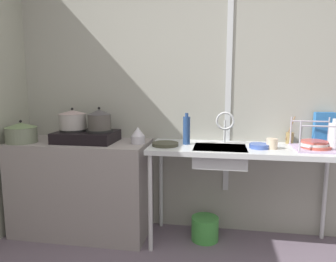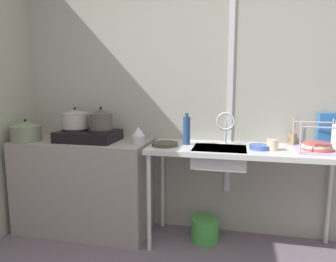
% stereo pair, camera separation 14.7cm
% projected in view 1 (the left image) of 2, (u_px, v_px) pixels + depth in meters
% --- Properties ---
extents(wall_back, '(4.49, 0.10, 2.58)m').
position_uv_depth(wall_back, '(215.00, 92.00, 2.81)').
color(wall_back, '#9F9E92').
rests_on(wall_back, ground).
extents(wall_metal_strip, '(0.05, 0.01, 2.06)m').
position_uv_depth(wall_metal_strip, '(229.00, 78.00, 2.71)').
color(wall_metal_strip, silver).
extents(counter_concrete, '(1.22, 0.54, 0.85)m').
position_uv_depth(counter_concrete, '(82.00, 187.00, 2.82)').
color(counter_concrete, gray).
rests_on(counter_concrete, ground).
extents(counter_sink, '(1.54, 0.54, 0.85)m').
position_uv_depth(counter_sink, '(243.00, 155.00, 2.53)').
color(counter_sink, silver).
rests_on(counter_sink, ground).
extents(stove, '(0.52, 0.38, 0.11)m').
position_uv_depth(stove, '(87.00, 136.00, 2.74)').
color(stove, black).
rests_on(stove, counter_concrete).
extents(pot_on_left_burner, '(0.24, 0.24, 0.19)m').
position_uv_depth(pot_on_left_burner, '(73.00, 120.00, 2.74)').
color(pot_on_left_burner, '#A09A94').
rests_on(pot_on_left_burner, stove).
extents(pot_on_right_burner, '(0.20, 0.20, 0.20)m').
position_uv_depth(pot_on_right_burner, '(99.00, 120.00, 2.69)').
color(pot_on_right_burner, '#49453F').
rests_on(pot_on_right_burner, stove).
extents(pot_beside_stove, '(0.27, 0.27, 0.20)m').
position_uv_depth(pot_beside_stove, '(21.00, 133.00, 2.70)').
color(pot_beside_stove, slate).
rests_on(pot_beside_stove, counter_concrete).
extents(percolator, '(0.12, 0.12, 0.14)m').
position_uv_depth(percolator, '(138.00, 135.00, 2.65)').
color(percolator, '#BDB9C3').
rests_on(percolator, counter_concrete).
extents(sink_basin, '(0.42, 0.34, 0.15)m').
position_uv_depth(sink_basin, '(220.00, 156.00, 2.52)').
color(sink_basin, silver).
rests_on(sink_basin, counter_sink).
extents(faucet, '(0.16, 0.09, 0.28)m').
position_uv_depth(faucet, '(225.00, 123.00, 2.61)').
color(faucet, silver).
rests_on(faucet, counter_sink).
extents(frying_pan, '(0.22, 0.22, 0.03)m').
position_uv_depth(frying_pan, '(165.00, 144.00, 2.56)').
color(frying_pan, '#39392A').
rests_on(frying_pan, counter_sink).
extents(dish_rack, '(0.32, 0.33, 0.24)m').
position_uv_depth(dish_rack, '(314.00, 145.00, 2.42)').
color(dish_rack, '#B6B0BF').
rests_on(dish_rack, counter_sink).
extents(cup_by_rack, '(0.09, 0.09, 0.08)m').
position_uv_depth(cup_by_rack, '(272.00, 144.00, 2.44)').
color(cup_by_rack, beige).
rests_on(cup_by_rack, counter_sink).
extents(small_bowl_on_drainboard, '(0.16, 0.16, 0.04)m').
position_uv_depth(small_bowl_on_drainboard, '(259.00, 146.00, 2.47)').
color(small_bowl_on_drainboard, '#4360B6').
rests_on(small_bowl_on_drainboard, counter_sink).
extents(bottle_by_sink, '(0.06, 0.06, 0.27)m').
position_uv_depth(bottle_by_sink, '(187.00, 130.00, 2.61)').
color(bottle_by_sink, navy).
rests_on(bottle_by_sink, counter_sink).
extents(bottle_by_rack, '(0.08, 0.08, 0.25)m').
position_uv_depth(bottle_by_rack, '(334.00, 137.00, 2.37)').
color(bottle_by_rack, white).
rests_on(bottle_by_rack, counter_sink).
extents(cereal_box, '(0.17, 0.07, 0.28)m').
position_uv_depth(cereal_box, '(324.00, 128.00, 2.60)').
color(cereal_box, '#2E70BC').
rests_on(cereal_box, counter_sink).
extents(utensil_jar, '(0.09, 0.06, 0.24)m').
position_uv_depth(utensil_jar, '(290.00, 137.00, 2.66)').
color(utensil_jar, olive).
rests_on(utensil_jar, counter_sink).
extents(bucket_on_floor, '(0.24, 0.24, 0.21)m').
position_uv_depth(bucket_on_floor, '(205.00, 229.00, 2.71)').
color(bucket_on_floor, green).
rests_on(bucket_on_floor, ground).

